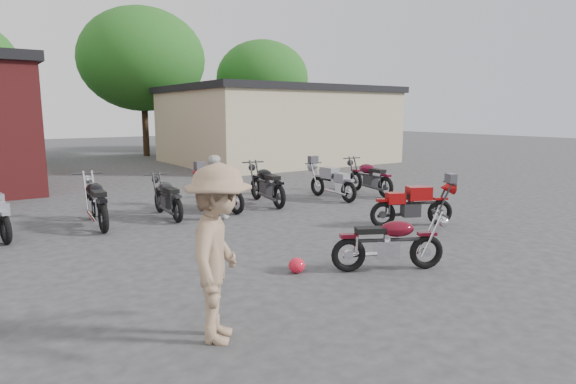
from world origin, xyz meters
TOP-DOWN VIEW (x-y plane):
  - ground at (0.00, 0.00)m, footprint 90.00×90.00m
  - stucco_building at (8.50, 15.00)m, footprint 10.00×8.00m
  - tree_2 at (4.00, 22.00)m, footprint 7.04×7.04m
  - tree_3 at (12.00, 22.00)m, footprint 6.08×6.08m
  - vintage_motorcycle at (0.40, -0.56)m, footprint 1.86×1.35m
  - sportbike at (3.07, 1.26)m, footprint 1.95×1.34m
  - helmet at (-0.91, 0.18)m, footprint 0.28×0.28m
  - person_light at (-0.25, 4.48)m, footprint 0.91×0.82m
  - person_tan at (-2.93, -1.16)m, footprint 1.36×1.47m
  - row_bike_2 at (-2.71, 5.37)m, footprint 0.84×2.16m
  - row_bike_3 at (-1.08, 5.32)m, footprint 0.71×1.90m
  - row_bike_4 at (0.35, 5.39)m, footprint 0.90×2.00m
  - row_bike_5 at (1.81, 5.41)m, footprint 0.99×2.18m
  - row_bike_6 at (3.79, 4.96)m, footprint 0.66×1.93m
  - row_bike_7 at (5.29, 4.95)m, footprint 0.88×2.11m

SIDE VIEW (x-z plane):
  - ground at x=0.00m, z-range 0.00..0.00m
  - helmet at x=-0.91m, z-range 0.00..0.25m
  - vintage_motorcycle at x=0.40m, z-range 0.00..1.04m
  - sportbike at x=3.07m, z-range 0.00..1.08m
  - row_bike_3 at x=-1.08m, z-range 0.00..1.09m
  - row_bike_6 at x=3.79m, z-range 0.00..1.11m
  - row_bike_4 at x=0.35m, z-range 0.00..1.12m
  - row_bike_7 at x=5.29m, z-range 0.00..1.19m
  - row_bike_5 at x=1.81m, z-range 0.00..1.22m
  - row_bike_2 at x=-2.71m, z-range 0.00..1.23m
  - person_light at x=-0.25m, z-range 0.00..1.53m
  - person_tan at x=-2.93m, z-range 0.00..1.99m
  - stucco_building at x=8.50m, z-range 0.00..3.50m
  - tree_3 at x=12.00m, z-range 0.00..7.60m
  - tree_2 at x=4.00m, z-range 0.00..8.80m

